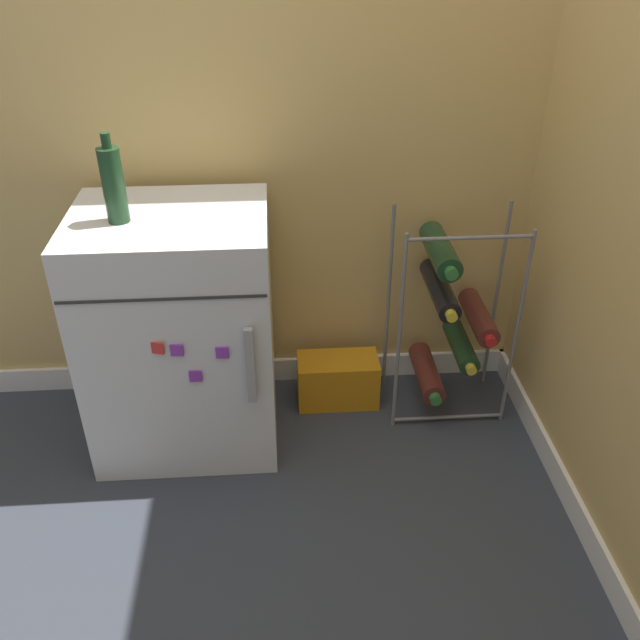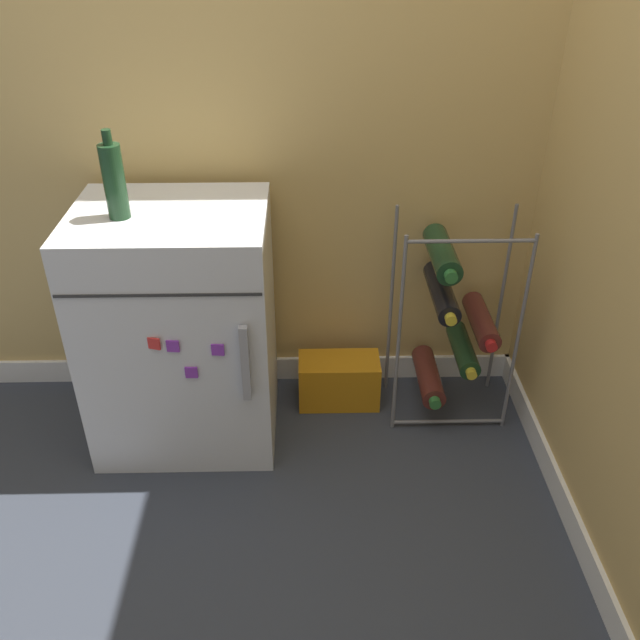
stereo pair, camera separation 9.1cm
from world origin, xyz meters
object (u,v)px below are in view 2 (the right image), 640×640
wine_rack (450,319)px  fridge_top_bottle (114,181)px  mini_fridge (182,329)px  soda_box (339,381)px

wine_rack → fridge_top_bottle: bearing=-173.5°
mini_fridge → soda_box: mini_fridge is taller
mini_fridge → wine_rack: mini_fridge is taller
mini_fridge → soda_box: bearing=13.4°
wine_rack → soda_box: (-0.36, 0.04, -0.28)m
wine_rack → fridge_top_bottle: fridge_top_bottle is taller
mini_fridge → soda_box: (0.51, 0.12, -0.31)m
mini_fridge → wine_rack: bearing=5.3°
mini_fridge → fridge_top_bottle: bearing=-165.3°
mini_fridge → soda_box: size_ratio=2.78×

